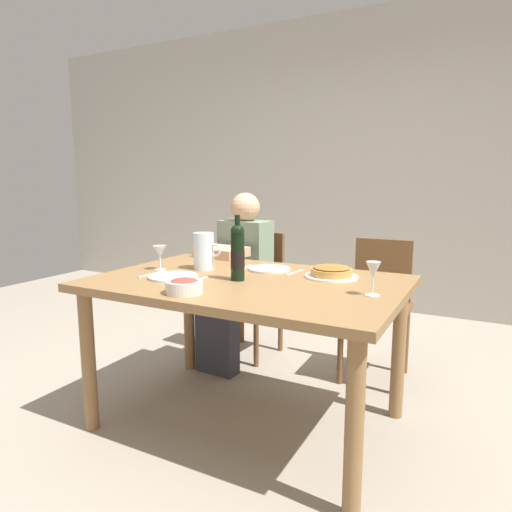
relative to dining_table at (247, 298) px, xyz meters
name	(u,v)px	position (x,y,z in m)	size (l,w,h in m)	color
ground_plane	(248,422)	(0.00, 0.00, -0.67)	(8.00, 8.00, 0.00)	gray
back_wall	(374,163)	(0.00, 2.50, 0.73)	(8.00, 0.10, 2.80)	#B2ADA3
dining_table	(247,298)	(0.00, 0.00, 0.00)	(1.50, 1.00, 0.76)	olive
wine_bottle	(238,252)	(-0.03, -0.04, 0.23)	(0.07, 0.07, 0.32)	black
water_pitcher	(204,253)	(-0.33, 0.12, 0.18)	(0.17, 0.11, 0.20)	silver
baked_tart	(332,272)	(0.35, 0.24, 0.12)	(0.27, 0.27, 0.06)	white
salad_bowl	(184,286)	(-0.11, -0.37, 0.13)	(0.16, 0.16, 0.07)	silver
wine_glass_left_diner	(373,272)	(0.62, -0.03, 0.20)	(0.06, 0.06, 0.15)	silver
wine_glass_right_diner	(160,252)	(-0.54, -0.01, 0.19)	(0.07, 0.07, 0.13)	silver
dinner_plate_left_setting	(173,277)	(-0.35, -0.14, 0.10)	(0.25, 0.25, 0.01)	silver
dinner_plate_right_setting	(269,269)	(-0.01, 0.26, 0.10)	(0.23, 0.23, 0.01)	silver
fork_left_setting	(150,274)	(-0.50, -0.14, 0.09)	(0.16, 0.01, 0.01)	silver
knife_left_setting	(198,280)	(-0.20, -0.14, 0.09)	(0.18, 0.01, 0.01)	silver
knife_right_setting	(295,272)	(0.14, 0.26, 0.09)	(0.18, 0.01, 0.01)	silver
spoon_right_setting	(245,267)	(-0.16, 0.26, 0.09)	(0.16, 0.01, 0.01)	silver
chair_left	(254,285)	(-0.44, 0.91, -0.17)	(0.43, 0.43, 0.87)	brown
diner_left	(236,274)	(-0.46, 0.68, -0.05)	(0.36, 0.52, 1.16)	gray
chair_right	(379,299)	(0.45, 0.92, -0.17)	(0.41, 0.41, 0.87)	brown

